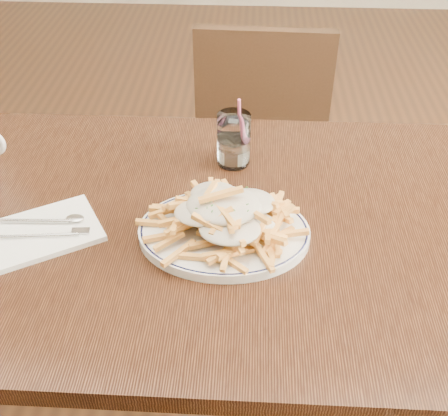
# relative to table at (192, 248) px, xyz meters

# --- Properties ---
(table) EXTENTS (1.20, 0.80, 0.75)m
(table) POSITION_rel_table_xyz_m (0.00, 0.00, 0.00)
(table) COLOR black
(table) RESTS_ON ground
(chair_far) EXTENTS (0.42, 0.42, 0.88)m
(chair_far) POSITION_rel_table_xyz_m (0.15, 0.78, -0.17)
(chair_far) COLOR black
(chair_far) RESTS_ON ground
(fries_plate) EXTENTS (0.37, 0.33, 0.02)m
(fries_plate) POSITION_rel_table_xyz_m (0.07, -0.05, 0.09)
(fries_plate) COLOR white
(fries_plate) RESTS_ON table
(loaded_fries) EXTENTS (0.29, 0.25, 0.08)m
(loaded_fries) POSITION_rel_table_xyz_m (0.07, -0.05, 0.14)
(loaded_fries) COLOR gold
(loaded_fries) RESTS_ON fries_plate
(napkin) EXTENTS (0.27, 0.24, 0.01)m
(napkin) POSITION_rel_table_xyz_m (-0.28, -0.07, 0.08)
(napkin) COLOR white
(napkin) RESTS_ON table
(cutlery) EXTENTS (0.19, 0.08, 0.01)m
(cutlery) POSITION_rel_table_xyz_m (-0.28, -0.06, 0.09)
(cutlery) COLOR silver
(cutlery) RESTS_ON napkin
(water_glass) EXTENTS (0.07, 0.07, 0.16)m
(water_glass) POSITION_rel_table_xyz_m (0.08, 0.20, 0.13)
(water_glass) COLOR white
(water_glass) RESTS_ON table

